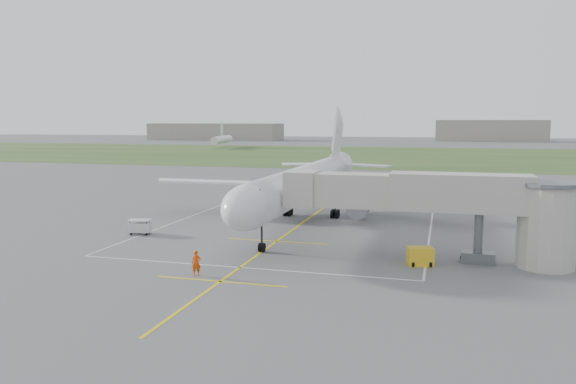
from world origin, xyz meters
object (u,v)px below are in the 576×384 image
(airliner, at_px, (304,184))
(jet_bridge, at_px, (450,204))
(gpu_unit, at_px, (420,256))
(ramp_worker_nose, at_px, (196,263))
(ramp_worker_wing, at_px, (228,211))
(baggage_cart, at_px, (140,227))

(airliner, xyz_separation_m, jet_bridge, (15.72, -14.25, 0.35))
(airliner, relative_size, gpu_unit, 20.92)
(gpu_unit, bearing_deg, airliner, 114.14)
(airliner, height_order, gpu_unit, airliner)
(jet_bridge, relative_size, gpu_unit, 10.47)
(ramp_worker_nose, bearing_deg, ramp_worker_wing, 86.35)
(ramp_worker_nose, bearing_deg, airliner, 64.71)
(airliner, bearing_deg, ramp_worker_wing, 179.72)
(gpu_unit, distance_m, ramp_worker_wing, 28.01)
(gpu_unit, height_order, ramp_worker_nose, ramp_worker_nose)
(airliner, relative_size, ramp_worker_nose, 24.61)
(jet_bridge, xyz_separation_m, ramp_worker_nose, (-18.00, -9.57, -3.79))
(airliner, distance_m, jet_bridge, 21.22)
(jet_bridge, bearing_deg, gpu_unit, -136.94)
(airliner, xyz_separation_m, ramp_worker_wing, (-9.20, 0.04, -3.52))
(gpu_unit, bearing_deg, baggage_cart, 154.04)
(airliner, bearing_deg, gpu_unit, -50.17)
(ramp_worker_wing, bearing_deg, jet_bridge, -173.74)
(baggage_cart, bearing_deg, ramp_worker_nose, -61.16)
(airliner, xyz_separation_m, ramp_worker_nose, (-2.28, -23.82, -3.44))
(jet_bridge, distance_m, baggage_cart, 30.44)
(jet_bridge, height_order, ramp_worker_nose, jet_bridge)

